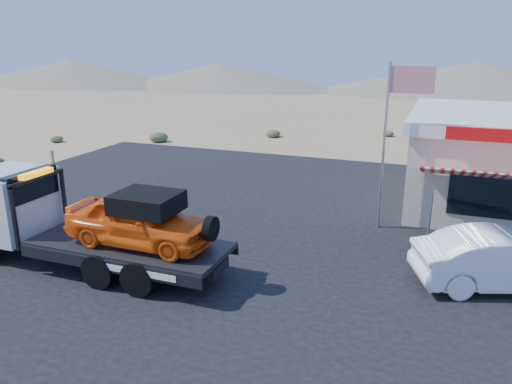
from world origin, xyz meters
TOP-DOWN VIEW (x-y plane):
  - ground at (0.00, 0.00)m, footprint 120.00×120.00m
  - asphalt_lot at (2.00, 3.00)m, footprint 32.00×24.00m
  - tow_truck at (-3.24, -2.02)m, footprint 8.52×2.53m
  - white_sedan at (8.60, 0.97)m, footprint 5.21×3.37m
  - flagpole at (4.93, 4.50)m, footprint 1.55×0.10m
  - desert_scrub at (-13.43, 8.57)m, footprint 25.21×32.27m
  - distant_hills at (-9.77, 55.14)m, footprint 126.00×48.00m

SIDE VIEW (x-z plane):
  - ground at x=0.00m, z-range 0.00..0.00m
  - asphalt_lot at x=2.00m, z-range 0.00..0.02m
  - desert_scrub at x=-13.43m, z-range -0.06..0.64m
  - white_sedan at x=8.60m, z-range 0.02..1.64m
  - tow_truck at x=-3.24m, z-range 0.11..2.96m
  - distant_hills at x=-9.77m, z-range -0.21..3.99m
  - flagpole at x=4.93m, z-range 0.76..6.76m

